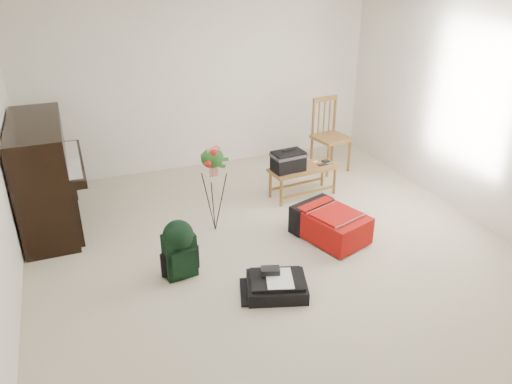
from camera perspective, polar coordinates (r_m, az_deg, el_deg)
name	(u,v)px	position (r m, az deg, el deg)	size (l,w,h in m)	color
floor	(280,257)	(5.27, 2.73, -7.48)	(5.00, 5.50, 0.01)	beige
ceiling	(286,4)	(4.42, 3.45, 20.69)	(5.00, 5.50, 0.01)	white
wall_back	(203,81)	(7.19, -6.11, 12.51)	(5.00, 0.04, 2.50)	white
wall_right	(490,116)	(6.12, 25.15, 7.83)	(0.04, 5.50, 2.50)	white
piano	(45,178)	(6.07, -22.97, 1.49)	(0.71, 1.50, 1.25)	black
bench	(293,163)	(6.32, 4.20, 3.35)	(0.92, 0.44, 0.68)	olive
dining_chair	(330,136)	(7.26, 8.47, 6.39)	(0.52, 0.52, 1.04)	olive
red_suitcase	(328,222)	(5.61, 8.24, -3.42)	(0.74, 0.92, 0.34)	red
black_duffel	(276,285)	(4.74, 2.35, -10.59)	(0.66, 0.58, 0.23)	black
green_backpack	(179,246)	(4.88, -8.78, -6.16)	(0.33, 0.30, 0.60)	black
flower_stand	(214,190)	(5.54, -4.86, 0.20)	(0.35, 0.35, 1.03)	black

